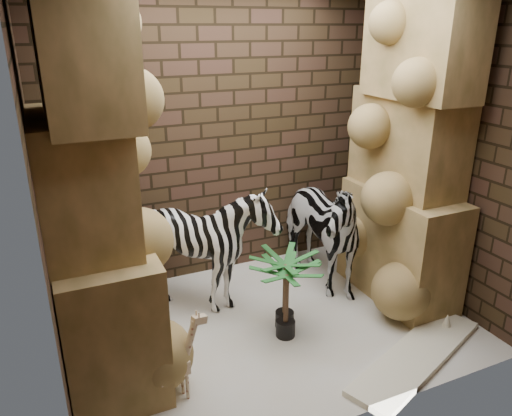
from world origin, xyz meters
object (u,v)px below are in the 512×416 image
zebra_left (207,252)px  palm_front (285,291)px  giraffe_toy (173,362)px  palm_back (286,301)px  surfboard (417,356)px  zebra_right (314,219)px

zebra_left → palm_front: size_ratio=1.74×
giraffe_toy → palm_back: bearing=5.1°
giraffe_toy → surfboard: size_ratio=0.44×
surfboard → giraffe_toy: bearing=148.3°
zebra_left → palm_back: size_ratio=1.80×
zebra_left → palm_back: 0.90m
giraffe_toy → palm_back: size_ratio=0.98×
palm_front → surfboard: (0.78, -0.86, -0.34)m
giraffe_toy → surfboard: (1.95, -0.35, -0.32)m
giraffe_toy → palm_back: 1.17m
zebra_right → surfboard: zebra_right is taller
palm_front → palm_back: bearing=-113.8°
palm_front → palm_back: 0.14m
palm_back → zebra_left: bearing=121.0°
zebra_left → giraffe_toy: 1.33m
zebra_left → palm_back: bearing=-60.9°
zebra_right → palm_back: 1.08m
palm_back → giraffe_toy: bearing=-161.0°
palm_back → surfboard: (0.84, -0.73, -0.33)m
giraffe_toy → zebra_right: bearing=17.8°
zebra_left → giraffe_toy: bearing=-122.1°
palm_back → palm_front: bearing=66.2°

